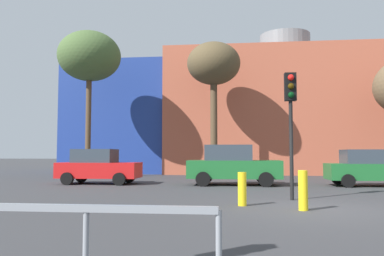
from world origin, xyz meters
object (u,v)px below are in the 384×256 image
(traffic_light_island, at_px, (291,106))
(bollard_yellow_1, at_px, (303,190))
(bare_tree_1, at_px, (214,66))
(bollard_yellow_0, at_px, (242,189))
(parked_car_0, at_px, (98,167))
(parked_car_2, at_px, (369,168))
(parked_car_1, at_px, (233,165))
(bare_tree_0, at_px, (89,57))

(traffic_light_island, bearing_deg, bollard_yellow_1, -3.53)
(traffic_light_island, height_order, bare_tree_1, bare_tree_1)
(bollard_yellow_0, relative_size, bollard_yellow_1, 0.91)
(parked_car_0, distance_m, bollard_yellow_1, 11.52)
(parked_car_2, relative_size, bollard_yellow_1, 3.70)
(bollard_yellow_0, height_order, bollard_yellow_1, bollard_yellow_1)
(bollard_yellow_0, bearing_deg, bare_tree_1, 96.49)
(parked_car_1, relative_size, bare_tree_0, 0.47)
(parked_car_1, relative_size, bollard_yellow_1, 4.19)
(bare_tree_0, relative_size, bollard_yellow_0, 9.73)
(bollard_yellow_1, bearing_deg, parked_car_0, 136.22)
(parked_car_1, distance_m, parked_car_2, 6.11)
(parked_car_1, relative_size, bare_tree_1, 0.52)
(bollard_yellow_0, bearing_deg, parked_car_0, 133.13)
(parked_car_0, xyz_separation_m, bare_tree_0, (-2.40, 4.79, 6.65))
(parked_car_2, relative_size, bare_tree_1, 0.45)
(traffic_light_island, xyz_separation_m, bollard_yellow_1, (-0.05, -2.26, -2.46))
(bare_tree_0, distance_m, bollard_yellow_1, 18.06)
(bare_tree_1, bearing_deg, bollard_yellow_1, -77.45)
(parked_car_0, distance_m, bare_tree_0, 8.54)
(parked_car_2, height_order, traffic_light_island, traffic_light_island)
(bare_tree_0, bearing_deg, parked_car_2, -17.72)
(bare_tree_1, relative_size, bollard_yellow_1, 8.14)
(parked_car_0, xyz_separation_m, parked_car_1, (6.48, 0.00, 0.09))
(parked_car_1, bearing_deg, parked_car_2, 0.00)
(bare_tree_0, height_order, bollard_yellow_0, bare_tree_0)
(bare_tree_0, bearing_deg, parked_car_1, -28.34)
(parked_car_2, xyz_separation_m, traffic_light_island, (-4.23, -5.71, 2.15))
(parked_car_2, relative_size, bollard_yellow_0, 4.05)
(bare_tree_0, xyz_separation_m, bollard_yellow_0, (9.17, -12.02, -7.02))
(parked_car_0, relative_size, traffic_light_island, 0.96)
(parked_car_1, distance_m, bare_tree_1, 8.13)
(parked_car_2, distance_m, bare_tree_1, 10.89)
(bollard_yellow_0, bearing_deg, bare_tree_0, 127.35)
(bare_tree_0, bearing_deg, traffic_light_island, -44.29)
(bare_tree_0, bearing_deg, bollard_yellow_1, -49.97)
(traffic_light_island, distance_m, bare_tree_0, 15.70)
(parked_car_1, relative_size, traffic_light_island, 1.06)
(parked_car_2, relative_size, bare_tree_0, 0.42)
(traffic_light_island, bearing_deg, parked_car_0, -126.56)
(traffic_light_island, height_order, bare_tree_0, bare_tree_0)
(parked_car_1, distance_m, traffic_light_island, 6.35)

